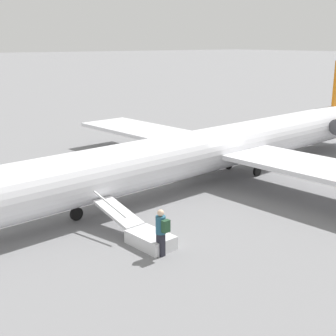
{
  "coord_description": "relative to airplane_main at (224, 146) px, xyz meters",
  "views": [
    {
      "loc": [
        16.56,
        18.13,
        7.4
      ],
      "look_at": [
        3.85,
        1.14,
        1.62
      ],
      "focal_mm": 50.0,
      "sensor_mm": 36.0,
      "label": 1
    }
  ],
  "objects": [
    {
      "name": "boarding_stairs",
      "position": [
        8.38,
        4.55,
        -1.46
      ],
      "size": [
        1.42,
        4.09,
        1.58
      ],
      "rotation": [
        0.0,
        0.0,
        -1.47
      ],
      "color": "silver",
      "rests_on": "ground"
    },
    {
      "name": "passenger",
      "position": [
        8.51,
        5.87,
        -0.82
      ],
      "size": [
        0.36,
        0.55,
        1.74
      ],
      "rotation": [
        0.0,
        0.0,
        -1.47
      ],
      "color": "#23232D",
      "rests_on": "ground"
    },
    {
      "name": "ground_plane",
      "position": [
        0.9,
        0.09,
        -1.82
      ],
      "size": [
        600.0,
        600.0,
        0.0
      ],
      "primitive_type": "plane",
      "color": "slate"
    },
    {
      "name": "airplane_main",
      "position": [
        0.0,
        0.0,
        0.0
      ],
      "size": [
        31.92,
        24.64,
        6.11
      ],
      "rotation": [
        0.0,
        0.0,
        0.1
      ],
      "color": "silver",
      "rests_on": "ground"
    }
  ]
}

